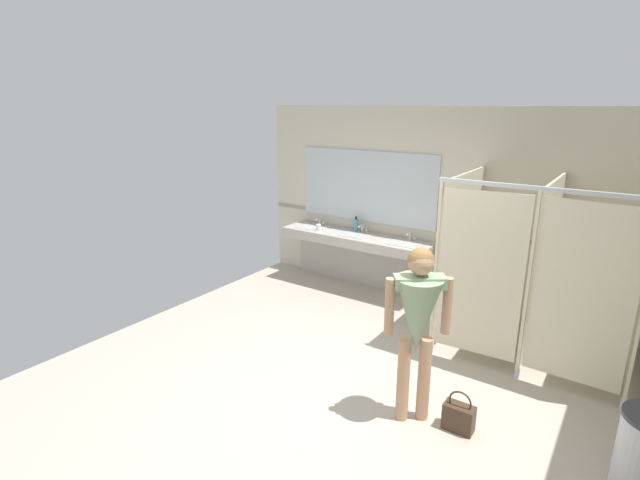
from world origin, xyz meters
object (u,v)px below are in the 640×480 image
at_px(soap_dispenser, 356,225).
at_px(paper_cup, 319,227).
at_px(handbag, 459,417).
at_px(person_standing, 418,315).

bearing_deg(soap_dispenser, paper_cup, -151.09).
bearing_deg(handbag, soap_dispenser, 135.39).
distance_m(handbag, paper_cup, 3.75).
relative_size(soap_dispenser, paper_cup, 2.44).
xyz_separation_m(person_standing, paper_cup, (-2.57, 2.24, -0.10)).
bearing_deg(handbag, person_standing, -169.16).
relative_size(handbag, soap_dispenser, 1.66).
bearing_deg(person_standing, soap_dispenser, 129.53).
bearing_deg(person_standing, handbag, 10.84).
height_order(person_standing, soap_dispenser, person_standing).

